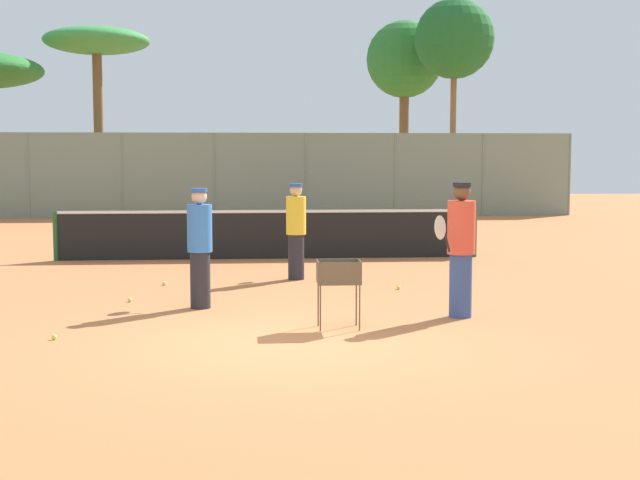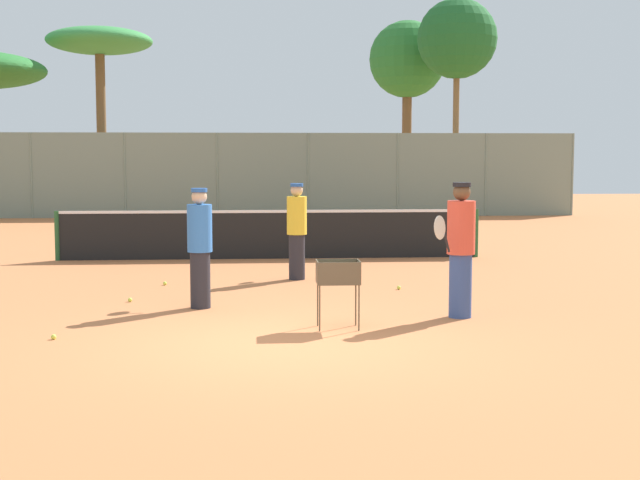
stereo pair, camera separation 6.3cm
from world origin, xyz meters
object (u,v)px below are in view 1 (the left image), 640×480
ball_cart (339,278)px  player_white_outfit (296,230)px  player_yellow_shirt (461,248)px  tennis_net (269,233)px  parked_car (165,196)px  player_red_cap (200,246)px

ball_cart → player_white_outfit: bearing=93.7°
player_white_outfit → player_yellow_shirt: bearing=-136.1°
tennis_net → player_white_outfit: bearing=-82.7°
ball_cart → parked_car: bearing=100.4°
parked_car → player_red_cap: bearing=-83.5°
player_white_outfit → ball_cart: 4.68m
ball_cart → parked_car: 24.60m
player_yellow_shirt → ball_cart: player_yellow_shirt is taller
player_red_cap → parked_car: (-2.57, 22.47, -0.26)m
tennis_net → player_red_cap: 6.35m
player_yellow_shirt → ball_cart: (-1.78, -0.67, -0.31)m
player_yellow_shirt → parked_car: player_yellow_shirt is taller
ball_cart → tennis_net: bearing=95.2°
tennis_net → player_white_outfit: size_ratio=5.28×
player_red_cap → ball_cart: player_red_cap is taller
parked_car → player_yellow_shirt: bearing=-75.1°
player_red_cap → parked_car: bearing=0.5°
player_red_cap → player_yellow_shirt: bearing=-112.1°
player_white_outfit → player_yellow_shirt: player_yellow_shirt is taller
player_red_cap → player_white_outfit: bearing=-34.4°
parked_car → player_white_outfit: bearing=-78.0°
tennis_net → player_white_outfit: (0.42, -3.30, 0.35)m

